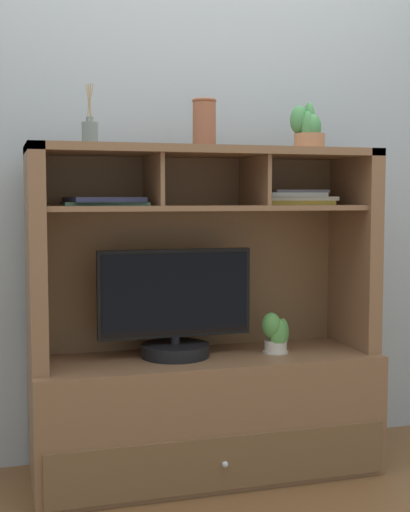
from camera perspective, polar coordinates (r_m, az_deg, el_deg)
name	(u,v)px	position (r m, az deg, el deg)	size (l,w,h in m)	color
floor_plane	(205,473)	(3.00, 0.00, -17.00)	(6.00, 6.00, 0.02)	brown
back_wall	(187,127)	(3.06, -1.47, 10.33)	(6.00, 0.02, 2.80)	#A6B0B7
media_console	(204,375)	(2.88, -0.04, -9.49)	(1.36, 0.52, 1.29)	brown
tv_monitor	(175,313)	(2.79, -2.41, -4.57)	(0.61, 0.27, 0.42)	black
potted_orchid	(275,333)	(2.88, 5.65, -6.14)	(0.12, 0.10, 0.17)	beige
magazine_stack_left	(104,201)	(2.71, -8.12, 4.36)	(0.31, 0.28, 0.03)	#4C7C5A
magazine_stack_centre	(294,198)	(2.95, 7.13, 4.67)	(0.32, 0.22, 0.06)	gold
diffuser_bottle	(90,133)	(2.73, -9.23, 9.73)	(0.06, 0.06, 0.23)	slate
potted_succulent	(308,130)	(2.96, 8.26, 9.95)	(0.15, 0.14, 0.19)	#B9784F
ceramic_vase	(204,123)	(2.81, -0.06, 10.61)	(0.10, 0.10, 0.19)	brown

